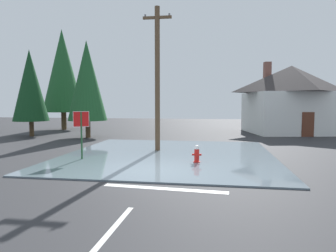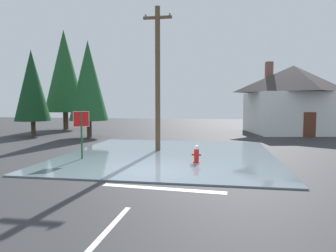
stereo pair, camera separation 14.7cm
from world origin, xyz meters
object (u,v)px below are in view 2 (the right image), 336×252
at_px(utility_pole, 158,77).
at_px(stop_sign_near, 81,125).
at_px(fire_hydrant, 196,154).
at_px(pine_tree_short_left, 64,71).
at_px(pine_tree_mid_left, 32,86).
at_px(pine_tree_tall_left, 88,81).
at_px(house, 293,98).

bearing_deg(utility_pole, stop_sign_near, -134.27).
relative_size(fire_hydrant, pine_tree_short_left, 0.08).
height_order(fire_hydrant, pine_tree_mid_left, pine_tree_mid_left).
height_order(fire_hydrant, pine_tree_tall_left, pine_tree_tall_left).
height_order(stop_sign_near, house, house).
distance_m(pine_tree_tall_left, pine_tree_mid_left, 4.98).
xyz_separation_m(house, pine_tree_mid_left, (-21.75, -6.34, 0.98)).
relative_size(utility_pole, pine_tree_short_left, 0.79).
height_order(stop_sign_near, pine_tree_short_left, pine_tree_short_left).
distance_m(stop_sign_near, fire_hydrant, 5.62).
bearing_deg(pine_tree_mid_left, pine_tree_short_left, 94.26).
height_order(stop_sign_near, pine_tree_mid_left, pine_tree_mid_left).
distance_m(fire_hydrant, pine_tree_mid_left, 17.14).
height_order(stop_sign_near, fire_hydrant, stop_sign_near).
bearing_deg(utility_pole, pine_tree_short_left, 135.04).
xyz_separation_m(stop_sign_near, pine_tree_mid_left, (-8.61, 9.09, 2.48)).
xyz_separation_m(fire_hydrant, house, (7.67, 15.36, 2.76)).
height_order(house, pine_tree_mid_left, pine_tree_mid_left).
relative_size(stop_sign_near, pine_tree_tall_left, 0.31).
relative_size(utility_pole, pine_tree_mid_left, 1.13).
relative_size(house, pine_tree_tall_left, 1.18).
distance_m(house, pine_tree_mid_left, 22.68).
distance_m(pine_tree_tall_left, pine_tree_short_left, 8.50).
distance_m(utility_pole, pine_tree_short_left, 17.27).
distance_m(stop_sign_near, pine_tree_mid_left, 12.76).
bearing_deg(stop_sign_near, pine_tree_tall_left, 112.15).
bearing_deg(fire_hydrant, house, 63.46).
height_order(stop_sign_near, utility_pole, utility_pole).
relative_size(stop_sign_near, utility_pole, 0.29).
bearing_deg(pine_tree_mid_left, fire_hydrant, -32.66).
distance_m(fire_hydrant, pine_tree_tall_left, 13.35).
relative_size(fire_hydrant, utility_pole, 0.11).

